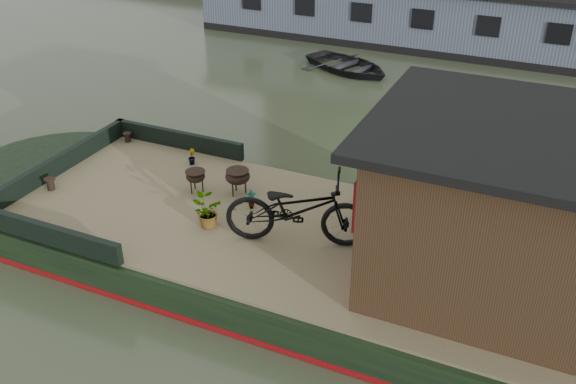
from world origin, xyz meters
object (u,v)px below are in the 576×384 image
at_px(bicycle, 298,209).
at_px(dinghy, 348,61).
at_px(cabin, 513,209).
at_px(potted_plant_a, 251,200).
at_px(brazier_rear, 238,182).
at_px(brazier_front, 196,181).

relative_size(bicycle, dinghy, 0.77).
xyz_separation_m(cabin, bicycle, (-3.05, -0.24, -0.64)).
bearing_deg(dinghy, cabin, -125.59).
bearing_deg(potted_plant_a, bicycle, -28.07).
relative_size(brazier_rear, dinghy, 0.16).
distance_m(cabin, bicycle, 3.13).
bearing_deg(potted_plant_a, brazier_rear, 140.90).
relative_size(bicycle, brazier_rear, 4.83).
distance_m(bicycle, brazier_front, 2.45).
bearing_deg(brazier_front, bicycle, -17.46).
relative_size(brazier_front, brazier_rear, 0.88).
bearing_deg(bicycle, potted_plant_a, 44.21).
height_order(cabin, brazier_front, cabin).
bearing_deg(brazier_rear, brazier_front, -161.11).
distance_m(potted_plant_a, dinghy, 9.52).
relative_size(bicycle, brazier_front, 5.50).
bearing_deg(brazier_rear, cabin, -8.92).
xyz_separation_m(brazier_rear, dinghy, (-1.15, 9.00, -0.58)).
bearing_deg(bicycle, brazier_rear, 40.78).
bearing_deg(brazier_front, cabin, -5.13).
height_order(bicycle, potted_plant_a, bicycle).
height_order(bicycle, brazier_rear, bicycle).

